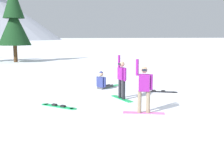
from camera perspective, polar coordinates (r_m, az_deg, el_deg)
name	(u,v)px	position (r m, az deg, el deg)	size (l,w,h in m)	color
ground_plane	(200,112)	(11.17, 17.63, -7.31)	(800.00, 800.00, 0.00)	white
snowboarder_foreground	(144,88)	(10.31, 6.58, -2.78)	(1.50, 0.95, 2.02)	pink
snowboarder_midground	(122,79)	(12.62, 2.03, -0.86)	(0.50, 1.61, 1.99)	#19B259
snowboarder_background	(103,82)	(15.25, -1.82, -1.63)	(1.66, 1.30, 0.97)	#4C4C51
loose_snowboard_near_right	(59,106)	(11.59, -10.88, -6.42)	(1.35, 1.53, 0.09)	#19B259
loose_snowboard_far_spare	(158,91)	(14.57, 9.50, -3.45)	(1.79, 1.25, 0.09)	black
pine_tree_leaning	(14,20)	(32.71, -19.48, 10.48)	(3.54, 3.54, 8.43)	#472D19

